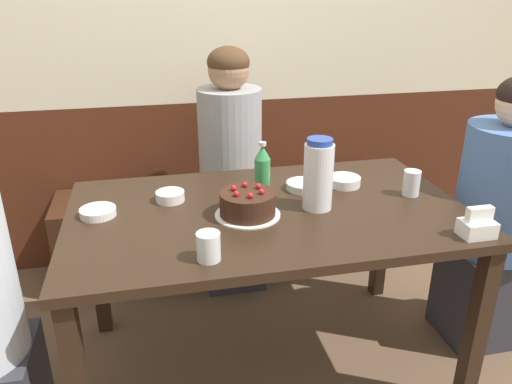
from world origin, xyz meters
name	(u,v)px	position (x,y,z in m)	size (l,w,h in m)	color
ground_plane	(266,362)	(0.00, 0.00, 0.00)	(12.00, 12.00, 0.00)	brown
back_wall	(221,36)	(0.00, 1.05, 1.25)	(4.80, 0.04, 2.50)	#4C2314
bench_seat	(232,228)	(0.00, 0.83, 0.23)	(1.86, 0.38, 0.47)	#381E11
dining_table	(268,228)	(0.00, 0.00, 0.64)	(1.47, 0.87, 0.73)	black
birthday_cake	(248,204)	(-0.09, -0.04, 0.77)	(0.24, 0.24, 0.11)	white
water_pitcher	(318,175)	(0.18, -0.03, 0.86)	(0.11, 0.11, 0.27)	white
soju_bottle	(262,169)	(0.02, 0.16, 0.83)	(0.06, 0.06, 0.21)	#388E4C
napkin_holder	(477,226)	(0.63, -0.36, 0.76)	(0.11, 0.08, 0.11)	white
bowl_soup_white	(303,186)	(0.19, 0.15, 0.74)	(0.14, 0.14, 0.03)	white
bowl_rice_small	(170,196)	(-0.35, 0.15, 0.75)	(0.11, 0.11, 0.04)	white
bowl_side_dish	(344,181)	(0.36, 0.16, 0.74)	(0.13, 0.13, 0.04)	white
bowl_sauce_shallow	(98,212)	(-0.62, 0.07, 0.74)	(0.13, 0.13, 0.03)	white
glass_water_tall	(411,183)	(0.58, 0.01, 0.78)	(0.07, 0.07, 0.10)	silver
glass_tumbler_short	(209,246)	(-0.26, -0.32, 0.77)	(0.07, 0.07, 0.09)	silver
person_teal_shirt	(498,220)	(1.00, -0.02, 0.58)	(0.37, 0.37, 1.19)	#33333D
person_pale_blue_shirt	(231,178)	(-0.02, 0.70, 0.59)	(0.31, 0.34, 1.24)	#33333D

